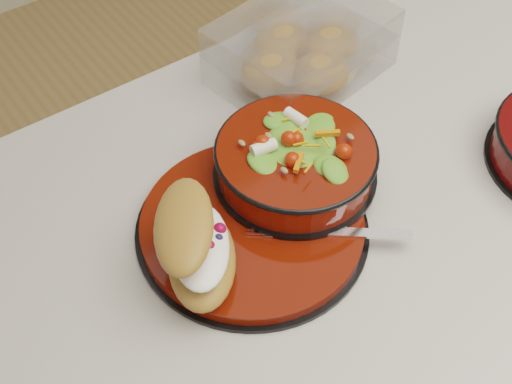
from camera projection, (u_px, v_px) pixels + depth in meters
island_counter at (394, 325)px, 1.28m from camera, size 1.24×0.74×0.90m
dinner_plate at (253, 226)px, 0.85m from camera, size 0.28×0.28×0.02m
salad_bowl at (296, 157)px, 0.87m from camera, size 0.20×0.20×0.09m
croissant at (198, 244)px, 0.77m from camera, size 0.14×0.17×0.08m
fork at (332, 232)px, 0.83m from camera, size 0.15×0.12×0.00m
pastry_box at (301, 50)px, 1.02m from camera, size 0.26×0.21×0.09m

